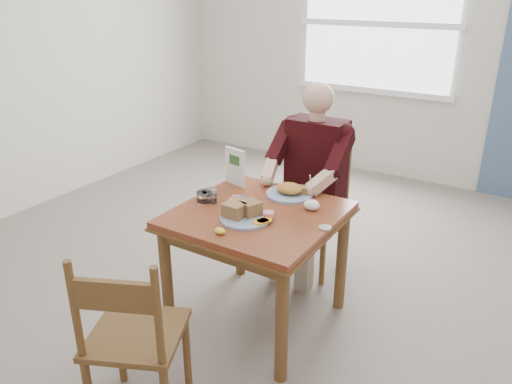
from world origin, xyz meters
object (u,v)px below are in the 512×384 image
Objects in this scene: table at (258,228)px; chair_far at (315,206)px; near_plate at (245,213)px; diner at (312,167)px; chair_near at (133,338)px; far_plate at (290,191)px.

table is 0.97× the size of chair_far.
chair_far reaches higher than near_plate.
chair_near is at bearing -92.18° from diner.
chair_far is (0.00, 0.80, -0.16)m from table.
chair_near is 0.91m from near_plate.
table is at bearing -90.00° from chair_far.
chair_far is at bearing 95.61° from far_plate.
far_plate is at bearing -84.39° from chair_far.
near_plate is at bearing -90.63° from diner.
table is at bearing -90.00° from diner.
diner reaches higher than far_plate.
diner is 0.40m from far_plate.
chair_far is 0.69× the size of diner.
chair_far is at bearing 89.43° from near_plate.
table is 0.73m from diner.
diner is at bearing 96.87° from far_plate.
chair_far reaches higher than far_plate.
far_plate is (0.06, 0.43, -0.01)m from near_plate.
chair_near reaches higher than near_plate.
chair_far is 0.97m from near_plate.
chair_near is 2.63× the size of far_plate.
near_plate is (-0.01, -0.92, 0.31)m from chair_far.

